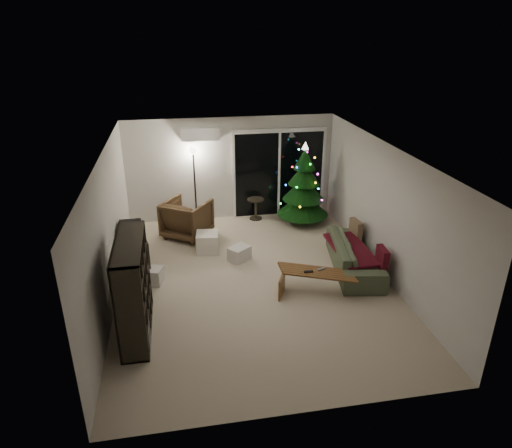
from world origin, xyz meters
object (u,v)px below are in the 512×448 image
Objects in this scene: media_cabinet at (132,251)px; coffee_table at (316,281)px; sofa at (355,255)px; christmas_tree at (304,184)px; armchair at (187,219)px; bookshelf at (120,290)px.

media_cabinet reaches higher than coffee_table.
sofa is 2.56m from christmas_tree.
armchair is 3.84m from sofa.
media_cabinet is 0.65× the size of christmas_tree.
armchair is 0.46× the size of sofa.
media_cabinet is 0.63× the size of sofa.
armchair is at bearing -173.85° from christmas_tree.
bookshelf reaches higher than armchair.
coffee_table is at bearing 134.19° from sofa.
bookshelf is 2.08m from media_cabinet.
bookshelf is at bearing 105.84° from armchair.
coffee_table is at bearing 30.45° from bookshelf.
coffee_table is at bearing -101.06° from christmas_tree.
media_cabinet is 4.30m from christmas_tree.
media_cabinet is at bearing 85.33° from armchair.
sofa is (3.19, -2.13, -0.13)m from armchair.
bookshelf is 3.41m from coffee_table.
armchair reaches higher than sofa.
coffee_table is (3.30, -1.42, -0.20)m from media_cabinet.
media_cabinet is 1.79m from armchair.
christmas_tree is (-0.39, 2.43, 0.70)m from sofa.
media_cabinet is 3.60m from coffee_table.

